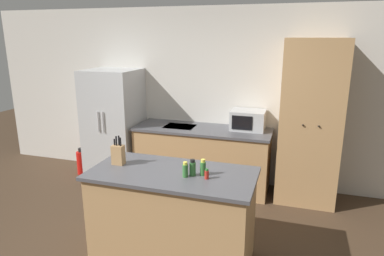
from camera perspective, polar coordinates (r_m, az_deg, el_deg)
wall_back at (r=5.21m, az=1.76°, el=5.32°), size 7.20×0.06×2.60m
refrigerator at (r=5.45m, az=-12.82°, el=0.56°), size 0.77×0.75×1.70m
back_counter at (r=5.06m, az=1.71°, el=-4.91°), size 1.97×0.70×0.90m
pantry_cabinet at (r=4.74m, az=19.07°, el=0.80°), size 0.77×0.64×2.16m
kitchen_island at (r=3.49m, az=-3.22°, el=-14.39°), size 1.59×0.78×0.93m
microwave at (r=4.89m, az=9.33°, el=1.32°), size 0.47×0.38×0.27m
knife_block at (r=3.51m, az=-12.20°, el=-4.30°), size 0.12×0.08×0.30m
spice_bottle_tall_dark at (r=3.18m, az=0.09°, el=-6.69°), size 0.06×0.06×0.16m
spice_bottle_short_red at (r=3.12m, az=2.47°, el=-7.70°), size 0.04×0.04×0.10m
spice_bottle_amber_oil at (r=3.19m, az=1.84°, el=-6.65°), size 0.05×0.05×0.16m
spice_bottle_green_herb at (r=3.15m, az=-1.13°, el=-7.00°), size 0.05×0.05×0.15m
fire_extinguisher at (r=5.88m, az=-17.99°, el=-5.46°), size 0.14×0.14×0.44m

